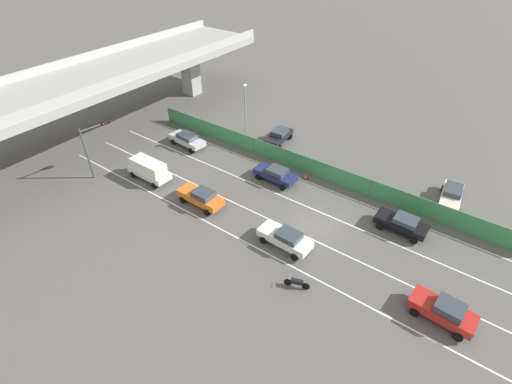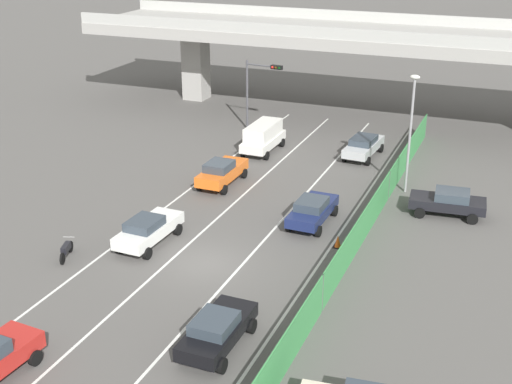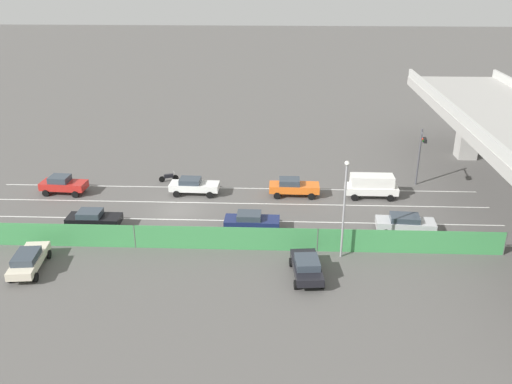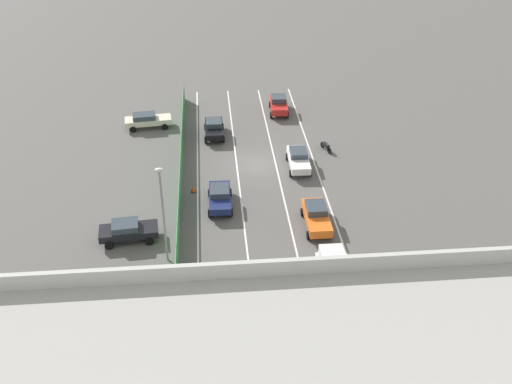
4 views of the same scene
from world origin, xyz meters
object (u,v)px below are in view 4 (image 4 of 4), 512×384
object	(u,v)px
car_taxi_orange	(316,216)
traffic_light	(394,285)
car_van_white	(335,272)
traffic_cone	(193,189)
parked_sedan_cream	(147,120)
car_sedan_red	(279,104)
car_sedan_black	(214,128)
parked_sedan_dark	(128,230)
street_lamp	(163,207)
car_hatchback_white	(298,159)
car_sedan_navy	(220,196)
motorcycle	(326,146)
car_sedan_silver	(228,299)

from	to	relation	value
car_taxi_orange	traffic_light	world-z (taller)	traffic_light
car_van_white	traffic_cone	size ratio (longest dim) A/B	6.91
parked_sedan_cream	traffic_cone	size ratio (longest dim) A/B	6.99
car_sedan_red	car_sedan_black	size ratio (longest dim) A/B	0.99
parked_sedan_dark	street_lamp	xyz separation A→B (m)	(-2.99, 2.70, 3.68)
parked_sedan_dark	car_sedan_red	bearing A→B (deg)	-122.10
parked_sedan_dark	traffic_cone	distance (m)	8.10
car_hatchback_white	car_sedan_navy	distance (m)	9.33
motorcycle	car_hatchback_white	bearing A→B (deg)	43.79
car_sedan_navy	car_sedan_silver	world-z (taller)	car_sedan_navy
car_hatchback_white	street_lamp	world-z (taller)	street_lamp
car_taxi_orange	car_van_white	xyz separation A→B (m)	(0.03, 7.24, 0.31)
car_sedan_red	parked_sedan_dark	distance (m)	26.34
car_hatchback_white	parked_sedan_dark	size ratio (longest dim) A/B	1.04
car_sedan_silver	street_lamp	world-z (taller)	street_lamp
car_sedan_navy	street_lamp	world-z (taller)	street_lamp
car_sedan_silver	parked_sedan_cream	world-z (taller)	car_sedan_silver
car_van_white	parked_sedan_dark	bearing A→B (deg)	-24.84
car_hatchback_white	car_van_white	size ratio (longest dim) A/B	0.97
parked_sedan_dark	street_lamp	size ratio (longest dim) A/B	0.59
parked_sedan_cream	car_sedan_navy	bearing A→B (deg)	114.12
car_sedan_red	traffic_cone	distance (m)	18.30
car_sedan_navy	car_van_white	size ratio (longest dim) A/B	0.94
parked_sedan_cream	traffic_light	distance (m)	35.25
traffic_light	parked_sedan_cream	bearing A→B (deg)	-61.95
car_sedan_black	car_sedan_silver	bearing A→B (deg)	90.54
motorcycle	traffic_cone	size ratio (longest dim) A/B	2.71
car_hatchback_white	car_taxi_orange	size ratio (longest dim) A/B	1.00
car_sedan_silver	parked_sedan_cream	xyz separation A→B (m)	(7.02, -27.84, -0.02)
car_taxi_orange	parked_sedan_dark	bearing A→B (deg)	2.48
car_sedan_red	car_sedan_black	world-z (taller)	car_sedan_red
car_sedan_navy	parked_sedan_cream	distance (m)	16.91
motorcycle	street_lamp	distance (m)	21.68
car_van_white	car_taxi_orange	bearing A→B (deg)	-90.21
car_van_white	street_lamp	distance (m)	12.42
traffic_cone	car_hatchback_white	bearing A→B (deg)	-159.84
car_taxi_orange	car_van_white	bearing A→B (deg)	89.79
motorcycle	car_van_white	bearing A→B (deg)	80.94
parked_sedan_cream	traffic_light	world-z (taller)	traffic_light
car_sedan_red	car_van_white	xyz separation A→B (m)	(-0.31, 28.94, 0.29)
car_sedan_navy	car_sedan_black	distance (m)	12.97
car_sedan_navy	traffic_cone	xyz separation A→B (m)	(2.18, -2.32, -0.54)
car_sedan_red	parked_sedan_cream	xyz separation A→B (m)	(13.91, 2.71, -0.07)
car_van_white	street_lamp	xyz separation A→B (m)	(11.31, -3.92, 3.32)
car_sedan_red	motorcycle	size ratio (longest dim) A/B	2.31
street_lamp	motorcycle	bearing A→B (deg)	-132.67
car_taxi_orange	parked_sedan_cream	bearing A→B (deg)	-53.13
motorcycle	street_lamp	xyz separation A→B (m)	(14.43, 15.65, 4.09)
car_sedan_navy	car_van_white	world-z (taller)	car_van_white
motorcycle	traffic_light	world-z (taller)	traffic_light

